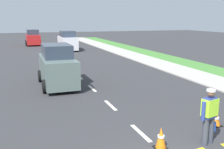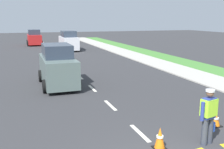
# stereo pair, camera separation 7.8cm
# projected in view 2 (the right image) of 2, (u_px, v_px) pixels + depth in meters

# --- Properties ---
(ground_plane) EXTENTS (96.00, 96.00, 0.00)m
(ground_plane) POSITION_uv_depth(u_px,v_px,m) (59.00, 57.00, 25.64)
(ground_plane) COLOR #333335
(sidewalk_right) EXTENTS (2.40, 72.00, 0.14)m
(sidewalk_right) POSITION_uv_depth(u_px,v_px,m) (192.00, 75.00, 17.77)
(sidewalk_right) COLOR #B2ADA3
(sidewalk_right) RESTS_ON ground
(grass_verge_right) EXTENTS (2.40, 72.00, 0.06)m
(grass_verge_right) POSITION_uv_depth(u_px,v_px,m) (222.00, 72.00, 18.53)
(grass_verge_right) COLOR #478438
(grass_verge_right) RESTS_ON ground
(lane_center_line) EXTENTS (0.14, 46.40, 0.01)m
(lane_center_line) POSITION_uv_depth(u_px,v_px,m) (54.00, 52.00, 29.53)
(lane_center_line) COLOR silver
(lane_center_line) RESTS_ON ground
(road_worker) EXTENTS (0.72, 0.50, 1.67)m
(road_worker) POSITION_uv_depth(u_px,v_px,m) (209.00, 114.00, 7.80)
(road_worker) COLOR #383D4C
(road_worker) RESTS_ON ground
(traffic_cone_near) EXTENTS (0.36, 0.36, 0.49)m
(traffic_cone_near) POSITION_uv_depth(u_px,v_px,m) (216.00, 119.00, 9.25)
(traffic_cone_near) COLOR black
(traffic_cone_near) RESTS_ON ground
(traffic_cone_far) EXTENTS (0.36, 0.36, 0.64)m
(traffic_cone_far) POSITION_uv_depth(u_px,v_px,m) (160.00, 138.00, 7.63)
(traffic_cone_far) COLOR black
(traffic_cone_far) RESTS_ON ground
(car_oncoming_lead) EXTENTS (1.91, 4.21, 2.28)m
(car_oncoming_lead) POSITION_uv_depth(u_px,v_px,m) (58.00, 67.00, 14.71)
(car_oncoming_lead) COLOR slate
(car_oncoming_lead) RESTS_ON ground
(car_outgoing_far) EXTENTS (1.95, 4.28, 2.26)m
(car_outgoing_far) POSITION_uv_depth(u_px,v_px,m) (69.00, 41.00, 31.01)
(car_outgoing_far) COLOR silver
(car_outgoing_far) RESTS_ON ground
(car_oncoming_third) EXTENTS (2.03, 4.18, 2.15)m
(car_oncoming_third) POSITION_uv_depth(u_px,v_px,m) (34.00, 38.00, 37.19)
(car_oncoming_third) COLOR red
(car_oncoming_third) RESTS_ON ground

